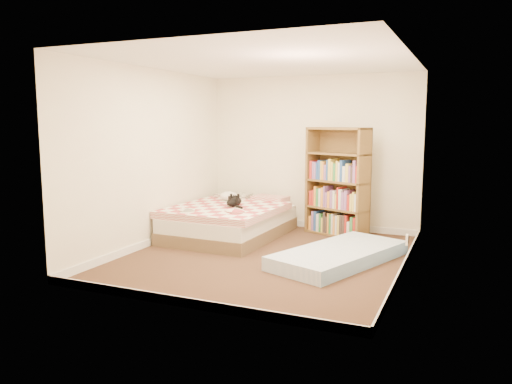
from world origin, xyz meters
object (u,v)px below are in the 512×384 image
at_px(white_dog, 229,196).
at_px(black_cat, 235,202).
at_px(bed, 231,220).
at_px(bookshelf, 337,197).
at_px(floor_mattress, 339,255).

bearing_deg(white_dog, black_cat, -60.71).
bearing_deg(bed, black_cat, -30.04).
bearing_deg(white_dog, bookshelf, 4.56).
relative_size(bookshelf, black_cat, 2.55).
xyz_separation_m(floor_mattress, black_cat, (-1.79, 0.69, 0.47)).
bearing_deg(bed, white_dog, 122.75).
bearing_deg(black_cat, bookshelf, 10.15).
bearing_deg(bookshelf, white_dog, -146.11).
bearing_deg(bed, bookshelf, 28.48).
xyz_separation_m(bed, bookshelf, (1.48, 0.74, 0.35)).
height_order(bed, black_cat, black_cat).
xyz_separation_m(bed, floor_mattress, (1.90, -0.76, -0.16)).
bearing_deg(black_cat, floor_mattress, -41.39).
bearing_deg(bookshelf, bed, -131.61).
xyz_separation_m(black_cat, white_dog, (-0.33, 0.44, 0.01)).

